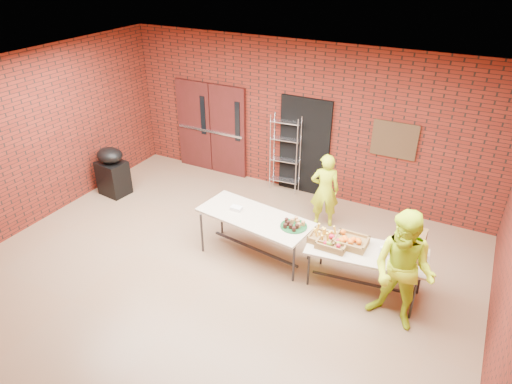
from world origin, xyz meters
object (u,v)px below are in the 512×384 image
(covered_grill, at_px, (112,171))
(volunteer_man, at_px, (403,272))
(table_left, at_px, (255,219))
(table_right, at_px, (366,254))
(volunteer_woman, at_px, (325,190))
(wire_rack, at_px, (285,154))
(coffee_dispenser, at_px, (412,244))

(covered_grill, xyz_separation_m, volunteer_man, (6.25, -1.04, 0.38))
(table_left, bearing_deg, table_right, 7.61)
(volunteer_woman, bearing_deg, volunteer_man, 110.08)
(wire_rack, bearing_deg, covered_grill, -155.88)
(table_left, bearing_deg, covered_grill, 178.86)
(wire_rack, xyz_separation_m, volunteer_man, (3.07, -2.89, 0.05))
(coffee_dispenser, height_order, covered_grill, coffee_dispenser)
(coffee_dispenser, distance_m, volunteer_woman, 2.27)
(volunteer_man, bearing_deg, coffee_dispenser, 103.80)
(wire_rack, height_order, table_right, wire_rack)
(coffee_dispenser, bearing_deg, volunteer_man, -88.83)
(coffee_dispenser, distance_m, volunteer_man, 0.62)
(table_left, distance_m, volunteer_man, 2.57)
(covered_grill, xyz_separation_m, volunteer_woman, (4.42, 0.93, 0.21))
(wire_rack, height_order, volunteer_man, volunteer_man)
(wire_rack, relative_size, table_right, 0.92)
(wire_rack, bearing_deg, volunteer_woman, -42.78)
(coffee_dispenser, height_order, volunteer_man, volunteer_man)
(wire_rack, relative_size, volunteer_woman, 1.16)
(table_left, height_order, volunteer_man, volunteer_man)
(table_left, height_order, covered_grill, covered_grill)
(wire_rack, distance_m, volunteer_man, 4.22)
(table_left, height_order, volunteer_woman, volunteer_woman)
(table_right, xyz_separation_m, volunteer_man, (0.61, -0.47, 0.23))
(table_left, xyz_separation_m, volunteer_man, (2.52, -0.47, 0.17))
(wire_rack, bearing_deg, coffee_dispenser, -42.79)
(coffee_dispenser, bearing_deg, wire_rack, 143.30)
(coffee_dispenser, bearing_deg, covered_grill, 176.10)
(covered_grill, height_order, volunteer_woman, volunteer_woman)
(coffee_dispenser, relative_size, volunteer_man, 0.25)
(wire_rack, distance_m, volunteer_woman, 1.55)
(covered_grill, bearing_deg, volunteer_man, -2.63)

